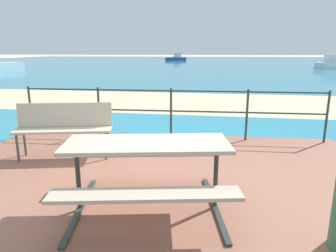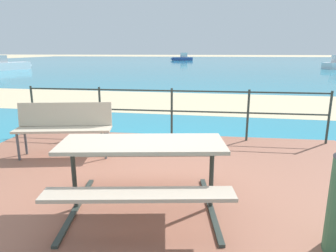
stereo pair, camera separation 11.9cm
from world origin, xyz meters
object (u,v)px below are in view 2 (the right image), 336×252
object	(u,v)px
picnic_table	(143,159)
boat_near	(0,65)
park_bench	(64,124)
boat_far	(182,58)

from	to	relation	value
picnic_table	boat_near	bearing A→B (deg)	120.12
picnic_table	park_bench	world-z (taller)	park_bench
picnic_table	boat_near	xyz separation A→B (m)	(-18.08, 22.72, -0.17)
picnic_table	park_bench	size ratio (longest dim) A/B	1.22
boat_far	picnic_table	bearing A→B (deg)	72.17
boat_far	park_bench	bearing A→B (deg)	70.45
picnic_table	boat_near	distance (m)	29.03
park_bench	boat_near	distance (m)	26.75
park_bench	boat_near	xyz separation A→B (m)	(-16.41, 21.12, -0.12)
park_bench	boat_far	xyz separation A→B (m)	(-2.55, 51.18, -0.18)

